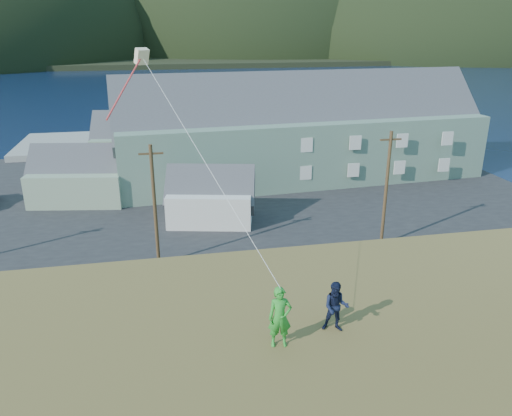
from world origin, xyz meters
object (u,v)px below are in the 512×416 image
(lodge, at_px, (301,130))
(kite_flyer_green, at_px, (280,317))
(shed_palegreen_far, at_px, (144,141))
(kite_flyer_navy, at_px, (336,307))
(wharf, at_px, (118,143))
(shed_palegreen_near, at_px, (80,176))
(shed_white, at_px, (211,196))

(lodge, height_order, kite_flyer_green, lodge)
(shed_palegreen_far, xyz_separation_m, kite_flyer_navy, (6.39, -47.36, 4.99))
(wharf, xyz_separation_m, shed_palegreen_near, (-2.00, -23.23, 2.03))
(lodge, distance_m, shed_palegreen_near, 22.98)
(shed_white, bearing_deg, shed_palegreen_far, 118.81)
(wharf, bearing_deg, kite_flyer_navy, -80.13)
(wharf, height_order, shed_white, shed_white)
(wharf, distance_m, kite_flyer_navy, 59.90)
(shed_palegreen_near, bearing_deg, lodge, 19.09)
(lodge, height_order, shed_palegreen_near, lodge)
(wharf, height_order, kite_flyer_navy, kite_flyer_navy)
(wharf, distance_m, shed_white, 32.38)
(kite_flyer_green, bearing_deg, shed_palegreen_near, 111.30)
(lodge, bearing_deg, wharf, 132.56)
(shed_white, xyz_separation_m, kite_flyer_green, (-1.06, -28.03, 5.84))
(wharf, distance_m, shed_palegreen_far, 12.08)
(wharf, height_order, kite_flyer_green, kite_flyer_green)
(shed_palegreen_far, bearing_deg, shed_palegreen_near, -107.22)
(shed_palegreen_far, bearing_deg, lodge, -18.04)
(shed_palegreen_far, bearing_deg, kite_flyer_green, -76.01)
(shed_palegreen_near, relative_size, kite_flyer_navy, 6.25)
(wharf, relative_size, kite_flyer_green, 14.26)
(wharf, relative_size, kite_flyer_navy, 16.51)
(wharf, height_order, shed_palegreen_far, shed_palegreen_far)
(shed_palegreen_near, xyz_separation_m, kite_flyer_navy, (12.19, -35.32, 5.51))
(kite_flyer_green, bearing_deg, shed_white, 92.91)
(shed_palegreen_far, height_order, kite_flyer_green, kite_flyer_green)
(lodge, bearing_deg, kite_flyer_green, -110.93)
(shed_palegreen_far, distance_m, kite_flyer_green, 48.26)
(wharf, relative_size, shed_palegreen_far, 2.08)
(shed_palegreen_far, bearing_deg, shed_white, -65.52)
(shed_palegreen_near, bearing_deg, wharf, 94.84)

